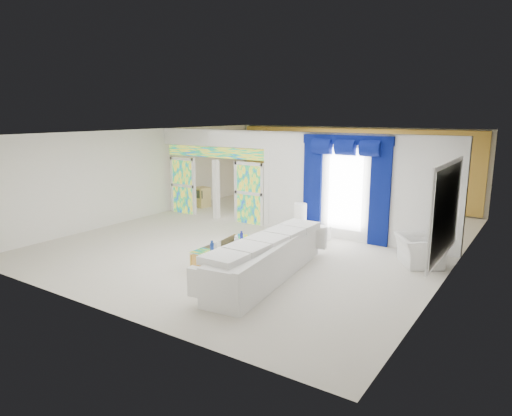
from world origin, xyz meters
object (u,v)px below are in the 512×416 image
Objects in this scene: console_table at (309,231)px; grand_piano at (275,194)px; armchair at (419,251)px; white_sofa at (268,260)px; coffee_table at (227,254)px.

grand_piano reaches higher than console_table.
armchair is at bearing -40.60° from grand_piano.
white_sofa is 3.70m from armchair.
console_table is at bearing 44.96° from armchair.
white_sofa is 3.42m from console_table.
coffee_table is 3.11m from console_table.
coffee_table reaches higher than console_table.
armchair is at bearing 31.57° from coffee_table.
grand_piano is at bearing 24.87° from armchair.
white_sofa is at bearing -12.53° from coffee_table.
grand_piano reaches higher than coffee_table.
console_table is 1.14× the size of armchair.
coffee_table is at bearing -77.90° from grand_piano.
white_sofa is at bearing -69.15° from grand_piano.
white_sofa is at bearing 103.11° from armchair.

